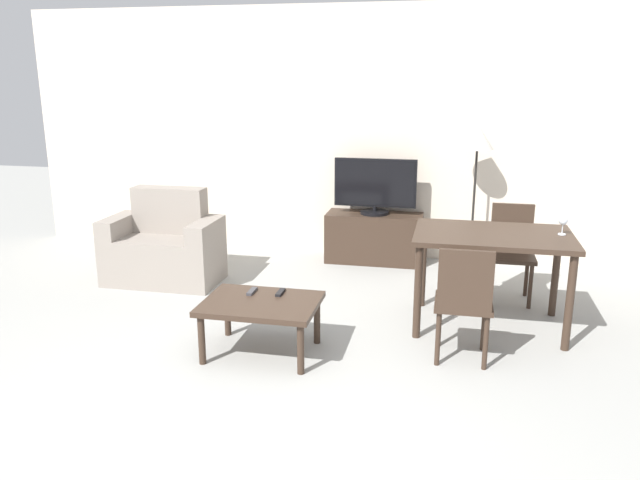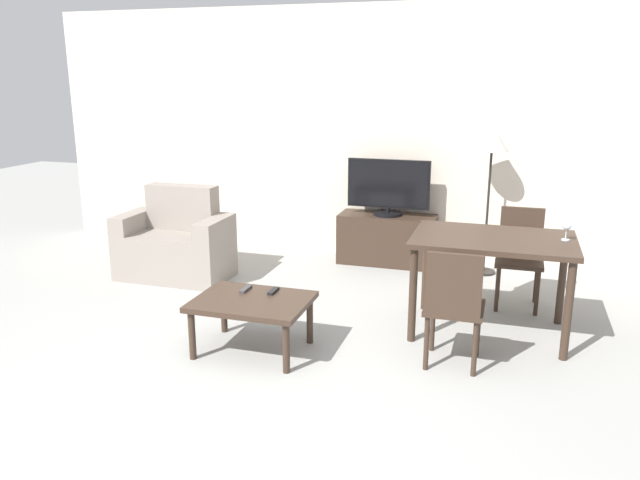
{
  "view_description": "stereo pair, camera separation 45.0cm",
  "coord_description": "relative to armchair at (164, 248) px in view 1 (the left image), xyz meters",
  "views": [
    {
      "loc": [
        1.11,
        -3.04,
        1.99
      ],
      "look_at": [
        0.05,
        1.85,
        0.65
      ],
      "focal_mm": 35.0,
      "sensor_mm": 36.0,
      "label": 1
    },
    {
      "loc": [
        1.54,
        -2.93,
        1.99
      ],
      "look_at": [
        0.05,
        1.85,
        0.65
      ],
      "focal_mm": 35.0,
      "sensor_mm": 36.0,
      "label": 2
    }
  ],
  "objects": [
    {
      "name": "ground_plane",
      "position": [
        1.62,
        -2.38,
        -0.33
      ],
      "size": [
        18.0,
        18.0,
        0.0
      ],
      "primitive_type": "plane",
      "color": "#9E9E99"
    },
    {
      "name": "wall_back",
      "position": [
        1.62,
        1.36,
        1.02
      ],
      "size": [
        7.53,
        0.06,
        2.7
      ],
      "color": "beige",
      "rests_on": "ground_plane"
    },
    {
      "name": "armchair",
      "position": [
        0.0,
        0.0,
        0.0
      ],
      "size": [
        1.09,
        0.61,
        0.91
      ],
      "color": "gray",
      "rests_on": "ground_plane"
    },
    {
      "name": "tv_stand",
      "position": [
        1.93,
        1.09,
        -0.07
      ],
      "size": [
        1.02,
        0.41,
        0.53
      ],
      "color": "#38281E",
      "rests_on": "ground_plane"
    },
    {
      "name": "tv",
      "position": [
        1.93,
        1.08,
        0.5
      ],
      "size": [
        0.87,
        0.3,
        0.59
      ],
      "color": "black",
      "rests_on": "tv_stand"
    },
    {
      "name": "coffee_table",
      "position": [
        1.42,
        -1.38,
        0.02
      ],
      "size": [
        0.83,
        0.63,
        0.4
      ],
      "color": "#38281E",
      "rests_on": "ground_plane"
    },
    {
      "name": "dining_table",
      "position": [
        3.06,
        -0.51,
        0.35
      ],
      "size": [
        1.22,
        0.82,
        0.78
      ],
      "color": "#38281E",
      "rests_on": "ground_plane"
    },
    {
      "name": "dining_chair_near",
      "position": [
        2.85,
        -1.22,
        0.15
      ],
      "size": [
        0.4,
        0.4,
        0.86
      ],
      "color": "#38281E",
      "rests_on": "ground_plane"
    },
    {
      "name": "dining_chair_far",
      "position": [
        3.28,
        0.21,
        0.15
      ],
      "size": [
        0.4,
        0.4,
        0.86
      ],
      "color": "#38281E",
      "rests_on": "ground_plane"
    },
    {
      "name": "floor_lamp",
      "position": [
        2.95,
        1.04,
        0.95
      ],
      "size": [
        0.32,
        0.32,
        1.49
      ],
      "color": "black",
      "rests_on": "ground_plane"
    },
    {
      "name": "remote_primary",
      "position": [
        1.52,
        -1.2,
        0.08
      ],
      "size": [
        0.04,
        0.15,
        0.02
      ],
      "color": "black",
      "rests_on": "coffee_table"
    },
    {
      "name": "remote_secondary",
      "position": [
        1.3,
        -1.22,
        0.08
      ],
      "size": [
        0.04,
        0.15,
        0.02
      ],
      "color": "#38383D",
      "rests_on": "coffee_table"
    },
    {
      "name": "wine_glass_left",
      "position": [
        3.58,
        -0.45,
        0.55
      ],
      "size": [
        0.07,
        0.07,
        0.15
      ],
      "color": "silver",
      "rests_on": "dining_table"
    }
  ]
}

